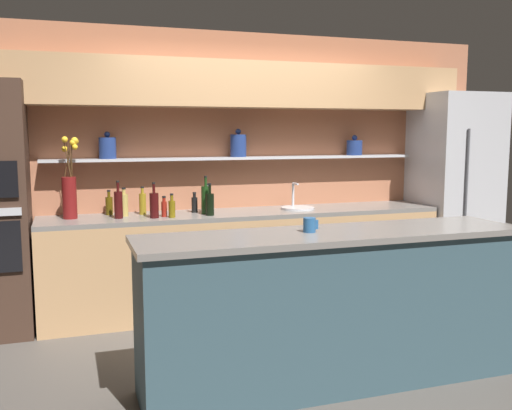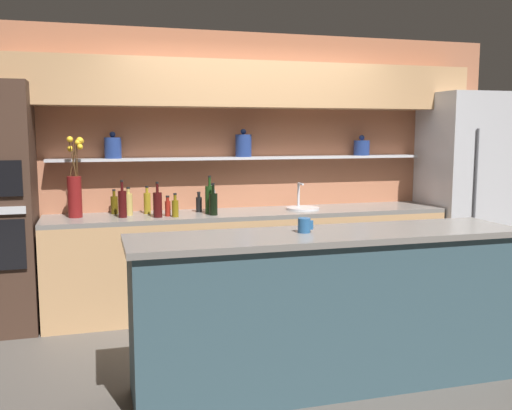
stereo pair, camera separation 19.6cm
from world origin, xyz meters
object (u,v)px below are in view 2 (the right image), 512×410
(bottle_spirit_5, at_px, (129,204))
(bottle_sauce_10, at_px, (158,208))
(bottle_oil_0, at_px, (147,203))
(coffee_mug, at_px, (304,225))
(sink_fixture, at_px, (302,207))
(bottle_spirit_7, at_px, (212,200))
(bottle_wine_8, at_px, (213,204))
(bottle_wine_3, at_px, (210,199))
(refrigerator, at_px, (463,194))
(bottle_sauce_9, at_px, (199,204))
(bottle_oil_2, at_px, (175,208))
(bottle_sauce_11, at_px, (168,207))
(bottle_wine_4, at_px, (158,204))
(bottle_wine_1, at_px, (122,203))
(flower_vase, at_px, (75,189))
(bottle_oil_6, at_px, (114,204))

(bottle_spirit_5, xyz_separation_m, bottle_sauce_10, (0.24, -0.11, -0.03))
(bottle_oil_0, distance_m, coffee_mug, 2.01)
(sink_fixture, height_order, bottle_spirit_7, bottle_spirit_7)
(sink_fixture, height_order, bottle_sauce_10, sink_fixture)
(bottle_oil_0, relative_size, bottle_wine_8, 0.88)
(bottle_wine_3, bearing_deg, bottle_wine_8, -83.05)
(sink_fixture, distance_m, bottle_spirit_5, 1.63)
(refrigerator, height_order, bottle_sauce_9, refrigerator)
(bottle_spirit_7, xyz_separation_m, bottle_sauce_9, (-0.12, 0.00, -0.03))
(refrigerator, relative_size, coffee_mug, 20.42)
(coffee_mug, bearing_deg, bottle_sauce_10, 114.35)
(sink_fixture, xyz_separation_m, bottle_oil_2, (-1.24, -0.16, 0.06))
(bottle_sauce_9, xyz_separation_m, bottle_sauce_11, (-0.31, -0.18, -0.00))
(sink_fixture, relative_size, coffee_mug, 3.18)
(bottle_sauce_9, height_order, coffee_mug, coffee_mug)
(bottle_spirit_5, relative_size, coffee_mug, 2.53)
(bottle_spirit_7, xyz_separation_m, bottle_sauce_10, (-0.52, -0.15, -0.04))
(bottle_oil_2, height_order, bottle_sauce_11, bottle_oil_2)
(bottle_oil_2, height_order, bottle_spirit_5, bottle_spirit_5)
(bottle_wine_4, bearing_deg, bottle_sauce_10, 85.17)
(bottle_wine_3, height_order, bottle_sauce_10, bottle_wine_3)
(bottle_spirit_7, bearing_deg, bottle_sauce_9, 179.51)
(bottle_wine_8, distance_m, bottle_sauce_9, 0.25)
(bottle_wine_3, relative_size, bottle_sauce_9, 1.84)
(bottle_oil_2, height_order, coffee_mug, bottle_oil_2)
(bottle_oil_2, xyz_separation_m, bottle_wine_3, (0.33, 0.12, 0.05))
(bottle_wine_1, relative_size, bottle_oil_2, 1.55)
(bottle_wine_3, xyz_separation_m, coffee_mug, (0.28, -1.68, 0.02))
(refrigerator, xyz_separation_m, flower_vase, (-3.82, 0.10, 0.14))
(bottle_oil_0, relative_size, bottle_sauce_9, 1.34)
(bottle_oil_0, bearing_deg, coffee_mug, -65.77)
(refrigerator, bearing_deg, bottle_oil_0, 177.17)
(bottle_wine_3, xyz_separation_m, bottle_sauce_10, (-0.47, -0.02, -0.06))
(bottle_oil_0, height_order, bottle_spirit_5, bottle_spirit_5)
(refrigerator, xyz_separation_m, bottle_oil_0, (-3.21, 0.16, -0.00))
(bottle_sauce_10, bearing_deg, bottle_oil_0, 113.01)
(bottle_wine_3, xyz_separation_m, bottle_spirit_5, (-0.71, 0.09, -0.03))
(bottle_wine_8, bearing_deg, coffee_mug, -80.40)
(bottle_oil_6, height_order, coffee_mug, bottle_oil_6)
(bottle_wine_3, relative_size, bottle_oil_6, 1.54)
(bottle_wine_4, xyz_separation_m, bottle_spirit_5, (-0.24, 0.19, -0.01))
(bottle_oil_2, bearing_deg, bottle_spirit_7, 33.71)
(refrigerator, relative_size, bottle_spirit_7, 7.77)
(sink_fixture, bearing_deg, bottle_oil_2, -172.45)
(bottle_wine_1, distance_m, bottle_spirit_7, 0.83)
(flower_vase, xyz_separation_m, bottle_spirit_7, (1.21, 0.03, -0.14))
(bottle_spirit_5, bearing_deg, bottle_sauce_10, -24.85)
(flower_vase, height_order, bottle_wine_3, flower_vase)
(bottle_wine_8, relative_size, bottle_sauce_10, 1.64)
(bottle_wine_8, relative_size, bottle_sauce_11, 1.58)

